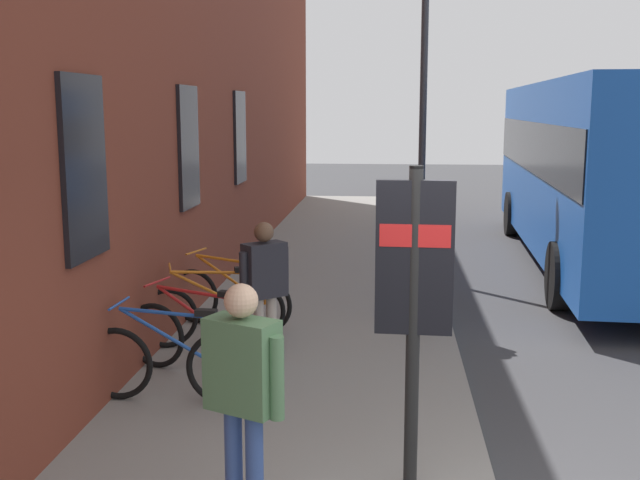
% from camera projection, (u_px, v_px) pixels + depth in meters
% --- Properties ---
extents(ground, '(60.00, 60.00, 0.00)m').
position_uv_depth(ground, '(521.00, 322.00, 10.59)').
color(ground, '#38383A').
extents(sidewalk_pavement, '(24.00, 3.50, 0.12)m').
position_uv_depth(sidewalk_pavement, '(333.00, 281.00, 12.79)').
color(sidewalk_pavement, gray).
rests_on(sidewalk_pavement, ground).
extents(station_facade, '(22.00, 0.65, 8.13)m').
position_uv_depth(station_facade, '(220.00, 40.00, 13.26)').
color(station_facade, brown).
rests_on(station_facade, ground).
extents(bicycle_leaning_wall, '(0.48, 1.77, 0.97)m').
position_uv_depth(bicycle_leaning_wall, '(170.00, 363.00, 7.33)').
color(bicycle_leaning_wall, black).
rests_on(bicycle_leaning_wall, sidewalk_pavement).
extents(bicycle_nearest_sign, '(0.64, 1.72, 0.97)m').
position_uv_depth(bicycle_nearest_sign, '(198.00, 338.00, 8.13)').
color(bicycle_nearest_sign, black).
rests_on(bicycle_nearest_sign, sidewalk_pavement).
extents(bicycle_by_door, '(0.68, 1.70, 0.97)m').
position_uv_depth(bicycle_by_door, '(213.00, 313.00, 9.13)').
color(bicycle_by_door, black).
rests_on(bicycle_by_door, sidewalk_pavement).
extents(bicycle_far_end, '(0.67, 1.71, 0.97)m').
position_uv_depth(bicycle_far_end, '(230.00, 298.00, 9.85)').
color(bicycle_far_end, black).
rests_on(bicycle_far_end, sidewalk_pavement).
extents(transit_info_sign, '(0.11, 0.55, 2.40)m').
position_uv_depth(transit_info_sign, '(414.00, 279.00, 5.43)').
color(transit_info_sign, black).
rests_on(transit_info_sign, sidewalk_pavement).
extents(city_bus, '(10.61, 3.06, 3.35)m').
position_uv_depth(city_bus, '(600.00, 163.00, 14.05)').
color(city_bus, '#1951B2').
rests_on(city_bus, ground).
extents(pedestrian_near_bus, '(0.36, 0.63, 1.70)m').
position_uv_depth(pedestrian_near_bus, '(428.00, 247.00, 9.85)').
color(pedestrian_near_bus, '#B2A599').
rests_on(pedestrian_near_bus, sidewalk_pavement).
extents(pedestrian_crossing_street, '(0.48, 0.49, 1.60)m').
position_uv_depth(pedestrian_crossing_street, '(265.00, 279.00, 8.25)').
color(pedestrian_crossing_street, '#B2A599').
rests_on(pedestrian_crossing_street, sidewalk_pavement).
extents(pedestrian_by_facade, '(0.42, 0.59, 1.68)m').
position_uv_depth(pedestrian_by_facade, '(243.00, 381.00, 5.04)').
color(pedestrian_by_facade, '#334C8C').
rests_on(pedestrian_by_facade, sidewalk_pavement).
extents(street_lamp, '(0.28, 0.28, 5.12)m').
position_uv_depth(street_lamp, '(423.00, 93.00, 12.77)').
color(street_lamp, '#333338').
rests_on(street_lamp, sidewalk_pavement).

